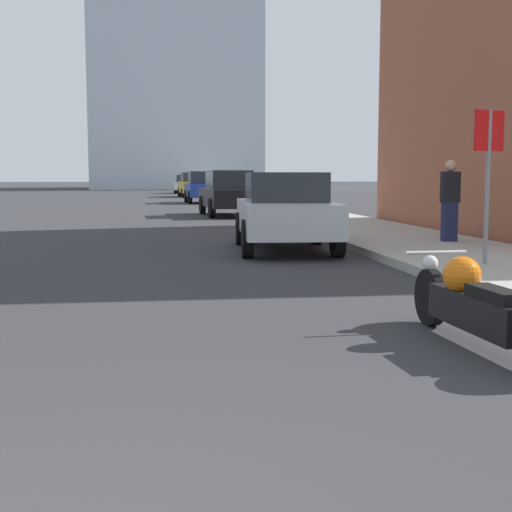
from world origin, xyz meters
The scene contains 9 objects.
sidewalk centered at (5.93, 40.00, 0.07)m, with size 3.09×240.00×0.15m.
motorcycle centered at (3.32, 3.26, 0.37)m, with size 0.62×2.42×0.76m.
parked_car_silver centered at (3.12, 11.38, 0.80)m, with size 2.05×4.20×1.54m.
parked_car_black centered at (3.25, 24.09, 0.85)m, with size 2.05×4.67×1.69m.
parked_car_blue centered at (3.07, 37.15, 0.88)m, with size 1.93×4.22×1.75m.
parked_car_yellow centered at (3.11, 49.11, 0.87)m, with size 2.11×4.68×1.76m.
parked_car_white centered at (3.09, 60.57, 0.80)m, with size 2.25×4.56×1.61m.
stop_sign centered at (5.50, 7.59, 1.71)m, with size 0.57×0.26×2.29m.
pedestrian centered at (6.52, 11.34, 0.99)m, with size 0.36×0.23×1.65m.
Camera 1 is at (0.63, -2.51, 1.47)m, focal length 50.00 mm.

